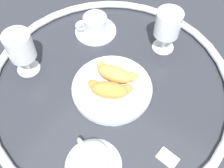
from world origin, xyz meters
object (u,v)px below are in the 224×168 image
Objects in this scene: coffee_cup_near at (93,162)px; pastry_plate at (112,88)px; coffee_cup_far at (95,26)px; juice_glass_left at (168,26)px; sugar_packet at (168,158)px; croissant_large at (109,89)px; juice_glass_right at (20,48)px; croissant_small at (115,73)px.

pastry_plate is at bearing 110.52° from coffee_cup_near.
juice_glass_left reaches higher than coffee_cup_far.
coffee_cup_near is 2.72× the size of sugar_packet.
croissant_large is 0.90× the size of juice_glass_right.
croissant_small is (-0.01, 0.03, 0.03)m from pastry_plate.
croissant_large is at bearing -74.30° from pastry_plate.
juice_glass_right reaches higher than coffee_cup_near.
sugar_packet is at bearing -3.31° from juice_glass_right.
juice_glass_right reaches higher than croissant_large.
juice_glass_right reaches higher than croissant_small.
coffee_cup_far is at bearing 139.75° from croissant_small.
coffee_cup_near is at bearing -56.40° from coffee_cup_far.
croissant_small is 0.25m from coffee_cup_near.
juice_glass_right is (-0.33, 0.14, 0.07)m from coffee_cup_near.
pastry_plate is 0.24m from coffee_cup_far.
coffee_cup_near is 0.18m from sugar_packet.
croissant_large and croissant_small have the same top height.
coffee_cup_far is (-0.25, 0.37, 0.00)m from coffee_cup_near.
coffee_cup_near is at bearing -68.88° from croissant_large.
juice_glass_left is 2.80× the size of sugar_packet.
croissant_small is (-0.01, 0.05, 0.00)m from croissant_large.
croissant_small reaches higher than sugar_packet.
juice_glass_right is at bearing 157.27° from coffee_cup_near.
croissant_small is at bearing 160.12° from sugar_packet.
croissant_small is 0.97× the size of juice_glass_right.
croissant_small is 2.71× the size of sugar_packet.
coffee_cup_far is (-0.17, 0.17, 0.02)m from pastry_plate.
croissant_large is 0.93× the size of croissant_small.
croissant_large is at bearing 9.88° from juice_glass_right.
pastry_plate is 1.67× the size of coffee_cup_far.
pastry_plate is 0.27m from juice_glass_right.
sugar_packet is (0.17, -0.32, -0.09)m from juice_glass_left.
sugar_packet is at bearing -18.72° from croissant_large.
pastry_plate is 1.62× the size of juice_glass_right.
croissant_small is 0.26m from sugar_packet.
coffee_cup_near is 1.00× the size of coffee_cup_far.
croissant_large reaches higher than sugar_packet.
croissant_small is 0.99× the size of coffee_cup_near.
croissant_small is at bearing 21.91° from juice_glass_right.
juice_glass_right is at bearing -158.09° from croissant_small.
croissant_small is at bearing -106.67° from juice_glass_left.
croissant_large is at bearing -74.25° from croissant_small.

